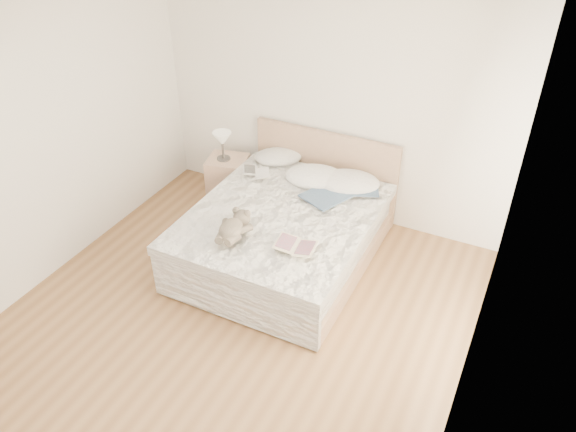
{
  "coord_description": "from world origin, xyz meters",
  "views": [
    {
      "loc": [
        2.08,
        -2.97,
        3.7
      ],
      "look_at": [
        0.09,
        1.05,
        0.62
      ],
      "focal_mm": 35.0,
      "sensor_mm": 36.0,
      "label": 1
    }
  ],
  "objects_px": {
    "photo_book": "(256,172)",
    "teddy_bear": "(231,236)",
    "table_lamp": "(222,140)",
    "nightstand": "(229,180)",
    "bed": "(286,232)",
    "childrens_book": "(296,246)"
  },
  "relations": [
    {
      "from": "table_lamp",
      "to": "childrens_book",
      "type": "xyz_separation_m",
      "value": [
        1.51,
        -1.21,
        -0.17
      ]
    },
    {
      "from": "bed",
      "to": "teddy_bear",
      "type": "relative_size",
      "value": 5.59
    },
    {
      "from": "photo_book",
      "to": "childrens_book",
      "type": "distance_m",
      "value": 1.39
    },
    {
      "from": "table_lamp",
      "to": "teddy_bear",
      "type": "distance_m",
      "value": 1.64
    },
    {
      "from": "bed",
      "to": "table_lamp",
      "type": "distance_m",
      "value": 1.4
    },
    {
      "from": "bed",
      "to": "childrens_book",
      "type": "distance_m",
      "value": 0.74
    },
    {
      "from": "teddy_bear",
      "to": "bed",
      "type": "bearing_deg",
      "value": 68.15
    },
    {
      "from": "childrens_book",
      "to": "teddy_bear",
      "type": "height_order",
      "value": "teddy_bear"
    },
    {
      "from": "nightstand",
      "to": "photo_book",
      "type": "distance_m",
      "value": 0.66
    },
    {
      "from": "table_lamp",
      "to": "nightstand",
      "type": "bearing_deg",
      "value": 33.46
    },
    {
      "from": "photo_book",
      "to": "childrens_book",
      "type": "xyz_separation_m",
      "value": [
        0.96,
        -1.0,
        0.0
      ]
    },
    {
      "from": "bed",
      "to": "table_lamp",
      "type": "xyz_separation_m",
      "value": [
        -1.14,
        0.65,
        0.5
      ]
    },
    {
      "from": "teddy_bear",
      "to": "table_lamp",
      "type": "bearing_deg",
      "value": 119.41
    },
    {
      "from": "photo_book",
      "to": "teddy_bear",
      "type": "bearing_deg",
      "value": -102.9
    },
    {
      "from": "bed",
      "to": "table_lamp",
      "type": "height_order",
      "value": "bed"
    },
    {
      "from": "nightstand",
      "to": "table_lamp",
      "type": "height_order",
      "value": "table_lamp"
    },
    {
      "from": "bed",
      "to": "nightstand",
      "type": "distance_m",
      "value": 1.29
    },
    {
      "from": "bed",
      "to": "table_lamp",
      "type": "relative_size",
      "value": 6.29
    },
    {
      "from": "teddy_bear",
      "to": "childrens_book",
      "type": "bearing_deg",
      "value": 9.13
    },
    {
      "from": "childrens_book",
      "to": "nightstand",
      "type": "bearing_deg",
      "value": 133.34
    },
    {
      "from": "bed",
      "to": "teddy_bear",
      "type": "xyz_separation_m",
      "value": [
        -0.21,
        -0.7,
        0.34
      ]
    },
    {
      "from": "nightstand",
      "to": "photo_book",
      "type": "xyz_separation_m",
      "value": [
        0.51,
        -0.22,
        0.35
      ]
    }
  ]
}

